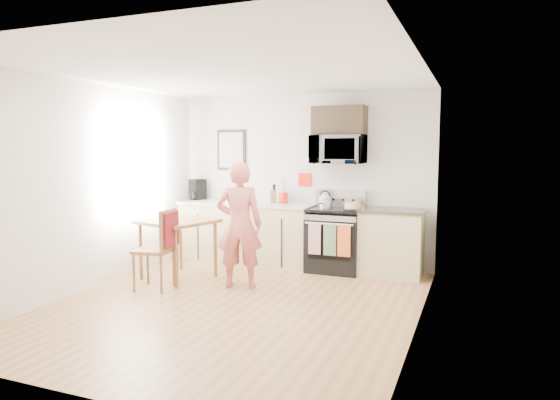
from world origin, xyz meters
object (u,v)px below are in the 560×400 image
at_px(range, 335,241).
at_px(person, 239,225).
at_px(microwave, 338,149).
at_px(cake, 353,206).
at_px(dining_table, 178,227).
at_px(chair, 164,238).

bearing_deg(range, person, -125.32).
relative_size(microwave, cake, 2.68).
xyz_separation_m(microwave, person, (-0.91, -1.39, -0.95)).
bearing_deg(range, cake, -23.31).
height_order(dining_table, chair, chair).
distance_m(dining_table, chair, 0.57).
bearing_deg(chair, person, 19.64).
relative_size(range, chair, 1.14).
xyz_separation_m(range, chair, (-1.73, -1.74, 0.22)).
xyz_separation_m(range, cake, (0.28, -0.12, 0.53)).
height_order(microwave, person, microwave).
height_order(chair, cake, chair).
height_order(dining_table, cake, cake).
bearing_deg(microwave, chair, -133.14).
bearing_deg(microwave, person, -123.24).
xyz_separation_m(person, cake, (1.19, 1.17, 0.16)).
xyz_separation_m(range, person, (-0.91, -1.29, 0.37)).
height_order(microwave, cake, microwave).
relative_size(person, chair, 1.59).
height_order(range, chair, range).
xyz_separation_m(range, dining_table, (-1.89, -1.20, 0.28)).
bearing_deg(chair, cake, 29.43).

